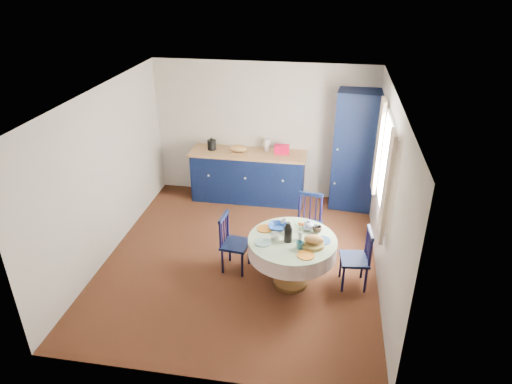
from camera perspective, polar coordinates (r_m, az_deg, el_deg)
floor at (r=6.98m, az=-1.90°, el=-8.31°), size 4.50×4.50×0.00m
ceiling at (r=5.90m, az=-2.28°, el=11.91°), size 4.50×4.50×0.00m
wall_back at (r=8.39m, az=0.95°, el=7.62°), size 4.00×0.02×2.50m
wall_left at (r=6.99m, az=-18.38°, el=2.07°), size 0.02×4.50×2.50m
wall_right at (r=6.29m, az=16.09°, el=-0.40°), size 0.02×4.50×2.50m
window at (r=6.44m, az=15.75°, el=3.01°), size 0.10×1.74×1.45m
kitchen_counter at (r=8.45m, az=-0.96°, el=2.15°), size 2.10×0.66×1.18m
pantry_cabinet at (r=8.16m, az=12.33°, el=5.02°), size 0.79×0.60×2.13m
dining_table at (r=6.19m, az=4.62°, el=-6.83°), size 1.19×1.19×1.00m
chair_left at (r=6.55m, az=-2.89°, el=-6.32°), size 0.42×0.43×0.87m
chair_far at (r=6.99m, az=6.49°, el=-3.90°), size 0.46×0.44×0.92m
chair_right at (r=6.37m, az=12.56°, el=-8.05°), size 0.41×0.43×0.88m
mug_a at (r=6.09m, az=2.44°, el=-5.52°), size 0.11×0.11×0.09m
mug_b at (r=5.92m, az=5.49°, el=-6.63°), size 0.10×0.10×0.10m
mug_c at (r=6.28m, az=7.64°, el=-4.64°), size 0.12×0.12×0.10m
mug_d at (r=6.41m, az=3.38°, el=-3.77°), size 0.09×0.09×0.09m
cobalt_bowl at (r=6.31m, az=2.78°, el=-4.38°), size 0.26×0.26×0.06m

